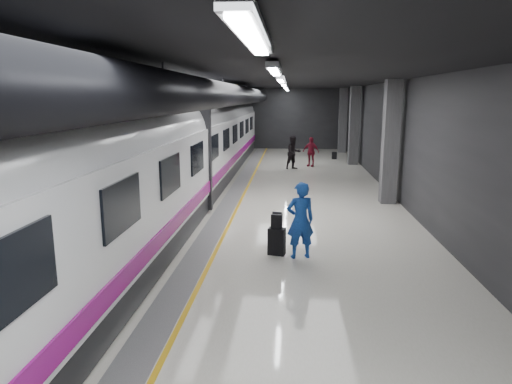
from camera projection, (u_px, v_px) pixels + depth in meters
name	position (u px, v px, depth m)	size (l,w,h in m)	color
ground	(263.00, 213.00, 15.49)	(40.00, 40.00, 0.00)	silver
platform_hall	(256.00, 107.00, 15.73)	(10.02, 40.02, 4.51)	black
train	(166.00, 152.00, 15.32)	(3.05, 38.00, 4.05)	black
traveler_main	(300.00, 220.00, 11.05)	(0.69, 0.45, 1.89)	#1846B5
suitcase_main	(277.00, 241.00, 11.40)	(0.42, 0.26, 0.68)	black
shoulder_bag	(277.00, 221.00, 11.28)	(0.27, 0.14, 0.36)	black
traveler_far_a	(294.00, 153.00, 24.84)	(0.88, 0.69, 1.81)	black
traveler_far_b	(311.00, 152.00, 25.91)	(0.98, 0.41, 1.66)	maroon
suitcase_far	(334.00, 156.00, 29.00)	(0.31, 0.20, 0.46)	black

